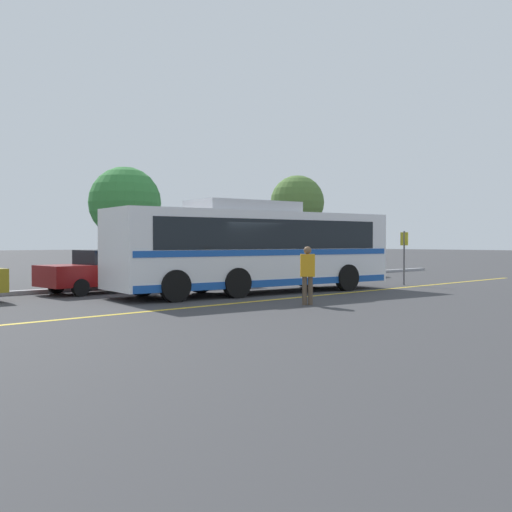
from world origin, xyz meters
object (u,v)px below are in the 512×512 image
object	(u,v)px
bus_stop_sign	(404,251)
tree_1	(125,203)
pedestrian_0	(308,272)
tree_2	(297,203)
transit_bus	(256,247)
parked_car_3	(319,266)
parked_car_2	(218,269)
parked_car_1	(105,271)

from	to	relation	value
bus_stop_sign	tree_1	bearing A→B (deg)	-140.96
pedestrian_0	tree_1	distance (m)	14.12
tree_1	tree_2	bearing A→B (deg)	-4.82
transit_bus	parked_car_3	distance (m)	8.33
bus_stop_sign	tree_2	size ratio (longest dim) A/B	0.40
parked_car_2	tree_1	bearing A→B (deg)	11.05
parked_car_1	tree_1	size ratio (longest dim) A/B	0.87
parked_car_3	tree_2	world-z (taller)	tree_2
bus_stop_sign	transit_bus	bearing A→B (deg)	-93.96
parked_car_2	bus_stop_sign	xyz separation A→B (m)	(6.01, -5.14, 0.75)
transit_bus	parked_car_3	size ratio (longest dim) A/B	2.38
transit_bus	bus_stop_sign	world-z (taller)	transit_bus
parked_car_2	parked_car_3	world-z (taller)	parked_car_2
pedestrian_0	bus_stop_sign	xyz separation A→B (m)	(8.89, 2.50, 0.48)
transit_bus	parked_car_2	size ratio (longest dim) A/B	2.71
parked_car_2	tree_2	xyz separation A→B (m)	(10.35, 5.12, 3.48)
parked_car_3	tree_2	bearing A→B (deg)	144.19
parked_car_2	transit_bus	bearing A→B (deg)	164.51
tree_1	pedestrian_0	bearing A→B (deg)	-98.51
transit_bus	bus_stop_sign	size ratio (longest dim) A/B	4.93
pedestrian_0	tree_2	size ratio (longest dim) A/B	0.30
tree_2	parked_car_2	bearing A→B (deg)	-153.67
pedestrian_0	transit_bus	bearing A→B (deg)	-68.45
transit_bus	parked_car_1	xyz separation A→B (m)	(-3.83, 3.96, -0.89)
transit_bus	tree_1	distance (m)	9.93
parked_car_1	tree_2	distance (m)	16.51
transit_bus	parked_car_2	xyz separation A→B (m)	(1.24, 3.65, -0.96)
transit_bus	parked_car_3	bearing A→B (deg)	122.73
tree_1	tree_2	distance (m)	11.23
parked_car_1	parked_car_3	world-z (taller)	parked_car_1
parked_car_1	tree_2	world-z (taller)	tree_2
bus_stop_sign	tree_1	world-z (taller)	tree_1
tree_1	tree_2	xyz separation A→B (m)	(11.18, -0.94, 0.47)
pedestrian_0	bus_stop_sign	bearing A→B (deg)	-120.48
parked_car_2	tree_1	size ratio (longest dim) A/B	0.77
parked_car_1	pedestrian_0	distance (m)	8.24
tree_2	parked_car_1	bearing A→B (deg)	-162.67
parked_car_2	bus_stop_sign	world-z (taller)	bus_stop_sign
pedestrian_0	tree_1	bearing A→B (deg)	-54.68
parked_car_1	parked_car_3	xyz separation A→B (m)	(11.32, -0.45, -0.13)
pedestrian_0	tree_2	xyz separation A→B (m)	(13.23, 12.75, 3.21)
bus_stop_sign	parked_car_3	bearing A→B (deg)	-175.05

